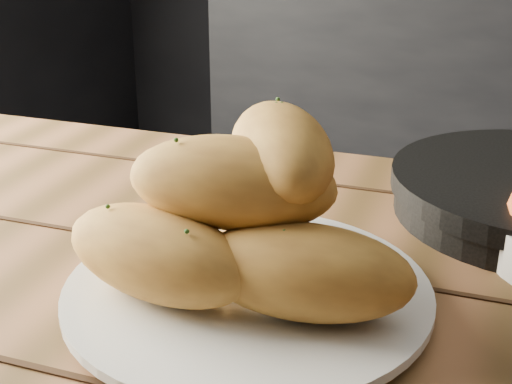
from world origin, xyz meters
name	(u,v)px	position (x,y,z in m)	size (l,w,h in m)	color
plate	(248,294)	(-0.70, -0.16, 0.76)	(0.29, 0.29, 0.02)	silver
bread_rolls	(247,215)	(-0.71, -0.16, 0.83)	(0.28, 0.24, 0.14)	gold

